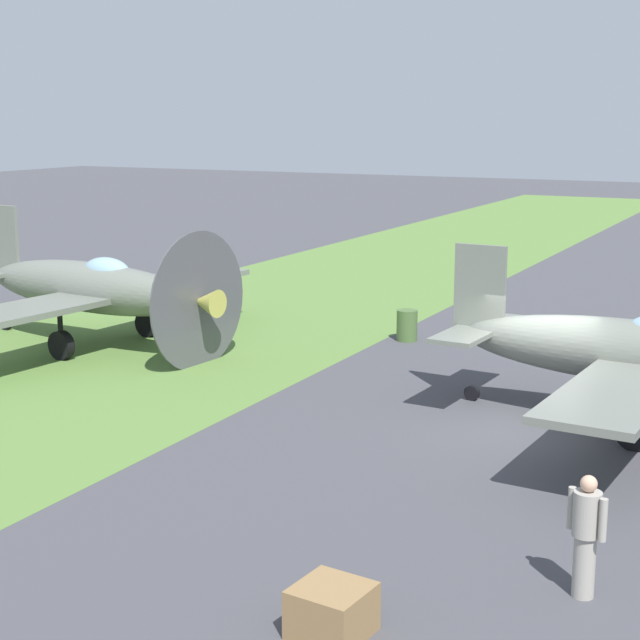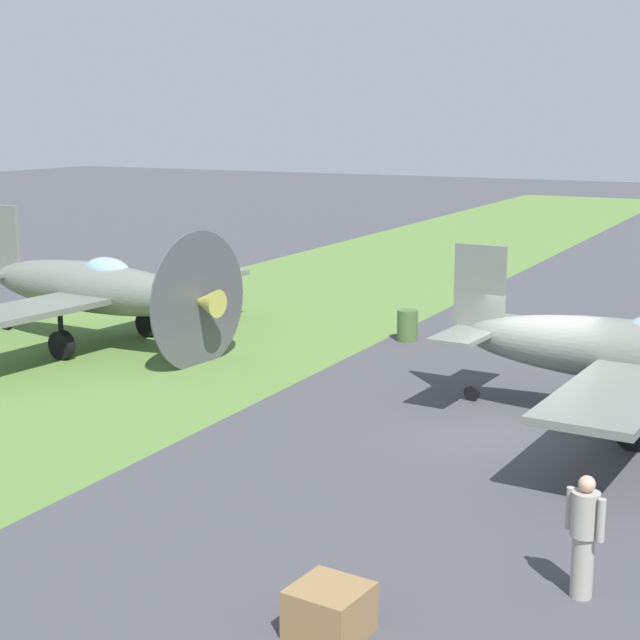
# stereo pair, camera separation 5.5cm
# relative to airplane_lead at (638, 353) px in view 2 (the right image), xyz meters

# --- Properties ---
(ground_plane) EXTENTS (160.00, 160.00, 0.00)m
(ground_plane) POSITION_rel_airplane_lead_xyz_m (0.77, -2.13, -1.57)
(ground_plane) COLOR #424247
(grass_verge) EXTENTS (120.00, 11.00, 0.01)m
(grass_verge) POSITION_rel_airplane_lead_xyz_m (0.77, -13.42, -1.57)
(grass_verge) COLOR #567A38
(grass_verge) RESTS_ON ground
(airplane_lead) EXTENTS (10.55, 8.34, 3.76)m
(airplane_lead) POSITION_rel_airplane_lead_xyz_m (0.00, 0.00, 0.00)
(airplane_lead) COLOR slate
(airplane_lead) RESTS_ON ground
(airplane_wingman) EXTENTS (11.18, 8.86, 3.97)m
(airplane_wingman) POSITION_rel_airplane_lead_xyz_m (-0.64, -14.85, 0.09)
(airplane_wingman) COLOR slate
(airplane_wingman) RESTS_ON ground
(ground_crew_chief) EXTENTS (0.38, 0.58, 1.73)m
(ground_crew_chief) POSITION_rel_airplane_lead_xyz_m (8.11, 0.72, -0.66)
(ground_crew_chief) COLOR #9E998E
(ground_crew_chief) RESTS_ON ground
(fuel_drum) EXTENTS (0.60, 0.60, 0.90)m
(fuel_drum) POSITION_rel_airplane_lead_xyz_m (-5.24, -7.28, -1.12)
(fuel_drum) COLOR #476633
(fuel_drum) RESTS_ON ground
(supply_crate) EXTENTS (0.99, 0.99, 0.64)m
(supply_crate) POSITION_rel_airplane_lead_xyz_m (10.56, -1.87, -1.25)
(supply_crate) COLOR olive
(supply_crate) RESTS_ON ground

